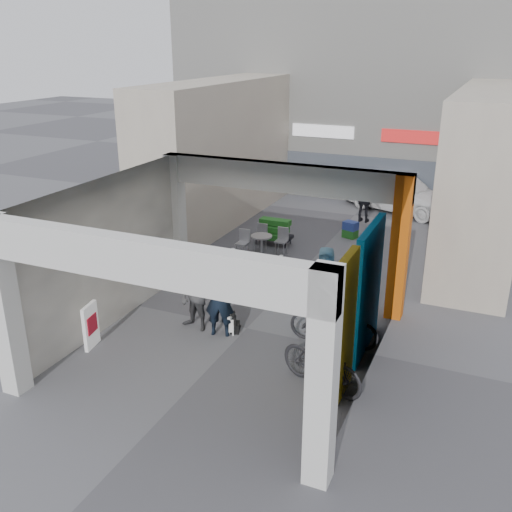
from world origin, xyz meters
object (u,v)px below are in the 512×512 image
at_px(man_elderly, 325,280).
at_px(bicycle_front, 334,323).
at_px(man_with_dog, 219,299).
at_px(cafe_set, 262,245).
at_px(man_back_turned, 195,297).
at_px(bicycle_rear, 322,362).
at_px(produce_stand, 273,235).
at_px(white_van, 400,192).
at_px(border_collie, 233,324).
at_px(man_crates, 365,200).

relative_size(man_elderly, bicycle_front, 0.85).
bearing_deg(bicycle_front, man_with_dog, 102.47).
bearing_deg(cafe_set, man_with_dog, -77.16).
height_order(man_back_turned, bicycle_rear, man_back_turned).
relative_size(produce_stand, white_van, 0.27).
xyz_separation_m(man_back_turned, bicycle_front, (3.11, 0.56, -0.29)).
relative_size(man_with_dog, white_van, 0.40).
bearing_deg(bicycle_front, man_back_turned, 99.41).
distance_m(cafe_set, man_back_turned, 5.25).
distance_m(border_collie, man_elderly, 2.54).
bearing_deg(man_elderly, man_crates, 86.52).
xyz_separation_m(border_collie, man_elderly, (1.57, 1.90, 0.60)).
bearing_deg(man_elderly, produce_stand, 116.12).
height_order(bicycle_front, bicycle_rear, bicycle_rear).
xyz_separation_m(bicycle_front, white_van, (-0.61, 11.18, 0.24)).
bearing_deg(border_collie, man_elderly, 31.13).
height_order(produce_stand, man_crates, man_crates).
bearing_deg(man_elderly, cafe_set, 123.85).
height_order(man_with_dog, bicycle_front, man_with_dog).
bearing_deg(man_with_dog, man_back_turned, -17.38).
bearing_deg(produce_stand, border_collie, -57.38).
bearing_deg(man_back_turned, bicycle_rear, -6.53).
distance_m(man_with_dog, white_van, 11.91).
distance_m(border_collie, bicycle_front, 2.29).
height_order(border_collie, man_elderly, man_elderly).
distance_m(man_crates, bicycle_rear, 11.07).
distance_m(man_with_dog, man_elderly, 2.76).
xyz_separation_m(border_collie, white_van, (1.63, 11.59, 0.52)).
height_order(man_elderly, bicycle_front, man_elderly).
bearing_deg(border_collie, produce_stand, 84.17).
bearing_deg(man_with_dog, bicycle_rear, 142.65).
bearing_deg(cafe_set, produce_stand, 90.29).
bearing_deg(produce_stand, cafe_set, -70.50).
xyz_separation_m(cafe_set, man_back_turned, (0.56, -5.19, 0.51)).
relative_size(man_with_dog, man_elderly, 1.06).
xyz_separation_m(man_with_dog, white_van, (1.88, 11.77, -0.13)).
height_order(produce_stand, white_van, white_van).
relative_size(cafe_set, man_elderly, 0.82).
relative_size(man_crates, bicycle_rear, 0.93).
distance_m(man_back_turned, bicycle_front, 3.17).
relative_size(produce_stand, man_with_dog, 0.68).
bearing_deg(man_elderly, white_van, 79.78).
xyz_separation_m(man_back_turned, bicycle_rear, (3.37, -1.15, -0.26)).
distance_m(man_back_turned, man_crates, 9.90).
relative_size(produce_stand, bicycle_rear, 0.66).
relative_size(man_crates, bicycle_front, 0.86).
xyz_separation_m(man_back_turned, white_van, (2.50, 11.74, -0.05)).
distance_m(border_collie, man_with_dog, 0.72).
height_order(border_collie, man_with_dog, man_with_dog).
distance_m(cafe_set, white_van, 7.24).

